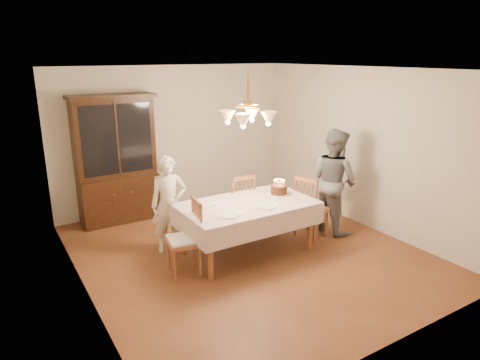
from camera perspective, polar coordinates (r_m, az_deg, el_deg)
ground at (r=6.35m, az=0.96°, el=-9.56°), size 5.00×5.00×0.00m
room_shell at (r=5.83m, az=1.03°, el=4.53°), size 5.00×5.00×5.00m
dining_table at (r=6.08m, az=0.99°, el=-3.77°), size 1.90×1.10×0.76m
china_hutch at (r=7.51m, az=-16.17°, el=2.38°), size 1.38×0.54×2.16m
chair_far_side at (r=6.82m, az=-0.26°, el=-3.64°), size 0.45×0.43×1.00m
chair_left_end at (r=5.65m, az=-7.45°, el=-8.07°), size 0.49×0.50×1.00m
chair_right_end at (r=6.79m, az=9.46°, el=-3.96°), size 0.52×0.54×1.00m
elderly_woman at (r=6.23m, az=-9.45°, el=-3.24°), size 0.60×0.48×1.42m
adult_in_grey at (r=6.99m, az=12.41°, el=-0.09°), size 0.66×0.83×1.68m
birthday_cake at (r=6.43m, az=5.21°, el=-1.33°), size 0.30×0.30×0.23m
place_setting_near_left at (r=5.59m, az=-1.32°, el=-4.73°), size 0.40×0.25×0.02m
place_setting_near_right at (r=5.92m, az=3.66°, el=-3.55°), size 0.40×0.26×0.02m
place_setting_far_left at (r=5.99m, az=-4.54°, el=-3.32°), size 0.40×0.25×0.02m
chandelier at (r=5.76m, az=1.05°, el=8.38°), size 0.62×0.62×0.73m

